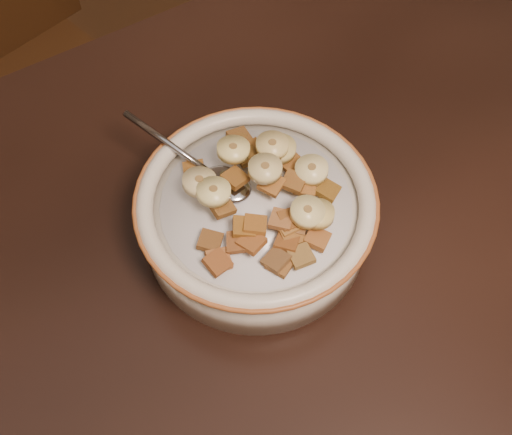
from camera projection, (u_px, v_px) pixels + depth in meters
chair at (26, 105)px, 1.13m from camera, size 0.48×0.48×0.90m
cereal_bowl at (256, 220)px, 0.62m from camera, size 0.22×0.22×0.05m
milk at (256, 205)px, 0.60m from camera, size 0.18×0.18×0.00m
spoon at (226, 184)px, 0.60m from camera, size 0.05×0.06×0.01m
cereal_square_0 at (291, 219)px, 0.57m from camera, size 0.02×0.02×0.01m
cereal_square_1 at (222, 207)px, 0.57m from camera, size 0.02×0.02×0.01m
cereal_square_2 at (276, 260)px, 0.55m from camera, size 0.02×0.03×0.01m
cereal_square_3 at (328, 190)px, 0.60m from camera, size 0.03×0.03×0.01m
cereal_square_4 at (218, 263)px, 0.55m from camera, size 0.02×0.02×0.01m
cereal_square_5 at (313, 216)px, 0.57m from camera, size 0.03×0.03×0.01m
cereal_square_6 at (194, 170)px, 0.61m from camera, size 0.03×0.03×0.01m
cereal_square_7 at (236, 142)px, 0.63m from camera, size 0.03×0.03×0.01m
cereal_square_8 at (296, 224)px, 0.57m from camera, size 0.03×0.03×0.01m
cereal_square_9 at (252, 150)px, 0.62m from camera, size 0.02×0.02×0.01m
cereal_square_10 at (290, 225)px, 0.57m from camera, size 0.02×0.02×0.01m
cereal_square_11 at (301, 256)px, 0.56m from camera, size 0.02×0.02×0.01m
cereal_square_12 at (287, 242)px, 0.56m from camera, size 0.03×0.03×0.01m
cereal_square_13 at (280, 264)px, 0.55m from camera, size 0.03×0.03×0.01m
cereal_square_14 at (317, 239)px, 0.57m from camera, size 0.03×0.03×0.01m
cereal_square_15 at (271, 184)px, 0.58m from camera, size 0.03×0.03×0.01m
cereal_square_16 at (255, 225)px, 0.56m from camera, size 0.03×0.03×0.01m
cereal_square_17 at (238, 242)px, 0.56m from camera, size 0.03×0.03×0.01m
cereal_square_18 at (305, 185)px, 0.59m from camera, size 0.03×0.03×0.01m
cereal_square_19 at (281, 220)px, 0.57m from camera, size 0.03×0.03×0.01m
cereal_square_20 at (244, 227)px, 0.56m from camera, size 0.03×0.03×0.01m
cereal_square_21 at (294, 182)px, 0.59m from camera, size 0.03×0.03×0.01m
cereal_square_22 at (252, 242)px, 0.56m from camera, size 0.03×0.03×0.01m
cereal_square_23 at (210, 241)px, 0.57m from camera, size 0.03×0.03×0.01m
cereal_square_24 at (293, 236)px, 0.57m from camera, size 0.02×0.02×0.01m
cereal_square_25 at (235, 178)px, 0.59m from camera, size 0.02×0.02×0.01m
cereal_square_26 at (293, 164)px, 0.61m from camera, size 0.02×0.02×0.01m
cereal_square_27 at (219, 260)px, 0.56m from camera, size 0.03×0.02×0.01m
cereal_square_28 at (248, 156)px, 0.61m from camera, size 0.02×0.02×0.01m
cereal_square_29 at (239, 137)px, 0.63m from camera, size 0.02×0.02×0.01m
banana_slice_0 at (317, 214)px, 0.57m from camera, size 0.03×0.03×0.02m
banana_slice_1 at (214, 192)px, 0.57m from camera, size 0.04×0.04×0.02m
banana_slice_2 at (200, 182)px, 0.58m from camera, size 0.04×0.04×0.01m
banana_slice_3 at (280, 149)px, 0.61m from camera, size 0.04×0.04×0.01m
banana_slice_4 at (307, 212)px, 0.56m from camera, size 0.04×0.04×0.01m
banana_slice_5 at (272, 146)px, 0.60m from camera, size 0.04×0.04×0.01m
banana_slice_6 at (312, 170)px, 0.59m from camera, size 0.04×0.04×0.01m
banana_slice_7 at (265, 169)px, 0.58m from camera, size 0.04×0.04×0.01m
banana_slice_8 at (233, 149)px, 0.60m from camera, size 0.04×0.03×0.02m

